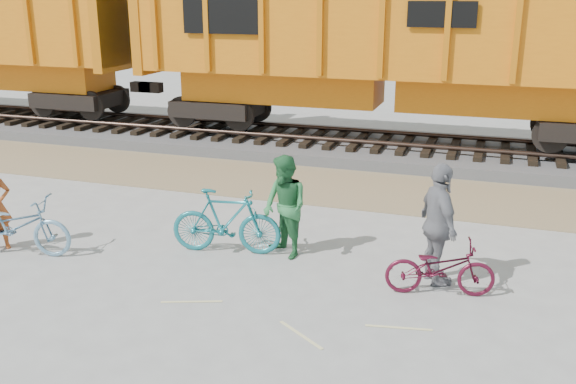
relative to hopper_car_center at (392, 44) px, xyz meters
name	(u,v)px	position (x,y,z in m)	size (l,w,h in m)	color
ground	(274,289)	(-0.12, -9.00, -3.01)	(120.00, 120.00, 0.00)	#9E9E99
gravel_strip	(354,188)	(-0.12, -3.50, -3.00)	(120.00, 3.00, 0.02)	#887554
ballast_bed	(382,149)	(-0.12, 0.00, -2.86)	(120.00, 4.00, 0.30)	slate
track	(383,138)	(-0.12, 0.00, -2.53)	(120.00, 2.60, 0.24)	black
hopper_car_center	(392,44)	(0.00, 0.00, 0.00)	(14.00, 3.13, 4.65)	black
bicycle_blue	(15,226)	(-4.78, -9.12, -2.49)	(0.69, 1.97, 1.04)	#6D99B7
bicycle_teal	(226,221)	(-1.39, -7.91, -2.43)	(0.54, 1.91, 1.15)	#1A737C
bicycle_maroon	(440,268)	(2.28, -8.39, -2.58)	(0.56, 1.61, 0.85)	#4D0F22
person_man	(285,207)	(-0.39, -7.71, -2.13)	(0.85, 0.66, 1.76)	#296F3B
person_woman	(439,225)	(2.18, -7.99, -2.05)	(1.12, 0.47, 1.92)	slate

